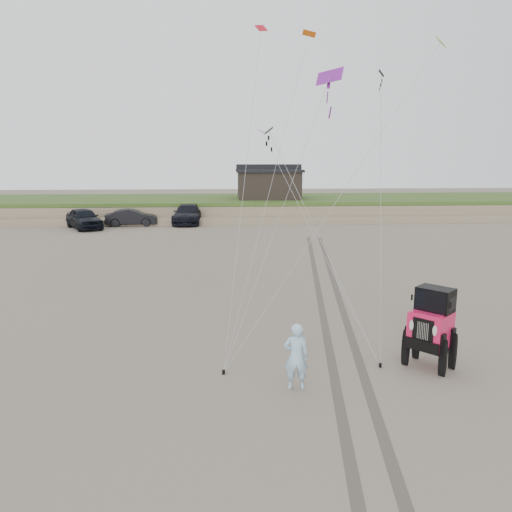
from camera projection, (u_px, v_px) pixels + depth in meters
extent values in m
plane|color=#6B6054|center=(316.00, 368.00, 13.84)|extent=(160.00, 160.00, 0.00)
cube|color=#7A6B54|center=(248.00, 208.00, 50.90)|extent=(160.00, 12.00, 1.40)
cube|color=#2D4719|center=(248.00, 199.00, 50.73)|extent=(160.00, 12.00, 0.35)
cube|color=#7A6B54|center=(252.00, 220.00, 44.62)|extent=(160.00, 3.50, 0.50)
cube|color=black|center=(269.00, 185.00, 49.60)|extent=(6.00, 5.00, 2.60)
cube|color=black|center=(269.00, 171.00, 49.32)|extent=(6.40, 5.40, 0.25)
cube|color=black|center=(269.00, 167.00, 49.25)|extent=(6.40, 1.20, 0.50)
imported|color=black|center=(84.00, 218.00, 40.75)|extent=(4.27, 5.29, 1.69)
imported|color=black|center=(132.00, 217.00, 42.46)|extent=(4.45, 1.87, 1.43)
imported|color=black|center=(188.00, 214.00, 43.95)|extent=(2.57, 5.88, 1.68)
imported|color=#99D3ED|center=(296.00, 356.00, 12.44)|extent=(0.66, 0.46, 1.73)
cube|color=orange|center=(309.00, 34.00, 22.97)|extent=(0.60, 0.42, 0.32)
cube|color=#74198A|center=(330.00, 76.00, 20.59)|extent=(1.13, 1.07, 0.75)
cube|color=black|center=(381.00, 73.00, 18.20)|extent=(0.30, 0.48, 0.26)
cube|color=#73EA29|center=(441.00, 42.00, 18.67)|extent=(0.66, 0.80, 0.39)
cube|color=red|center=(261.00, 28.00, 20.27)|extent=(0.58, 0.50, 0.36)
cube|color=#CA197A|center=(261.00, 131.00, 22.67)|extent=(0.46, 0.54, 0.20)
cube|color=black|center=(269.00, 131.00, 17.40)|extent=(0.36, 0.61, 0.32)
cylinder|color=black|center=(224.00, 372.00, 13.43)|extent=(0.08, 0.08, 0.12)
cylinder|color=black|center=(380.00, 365.00, 13.88)|extent=(0.08, 0.08, 0.12)
cube|color=#4C443D|center=(319.00, 291.00, 21.77)|extent=(4.42, 29.74, 0.01)
cube|color=#4C443D|center=(337.00, 291.00, 21.82)|extent=(4.42, 29.74, 0.01)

